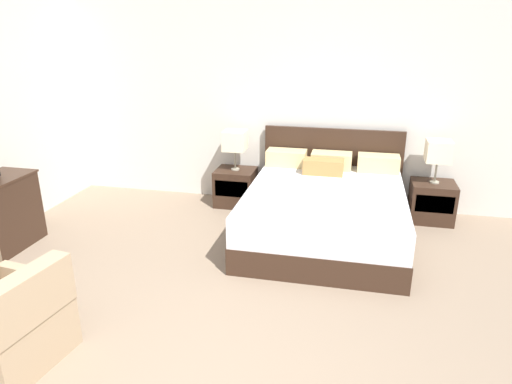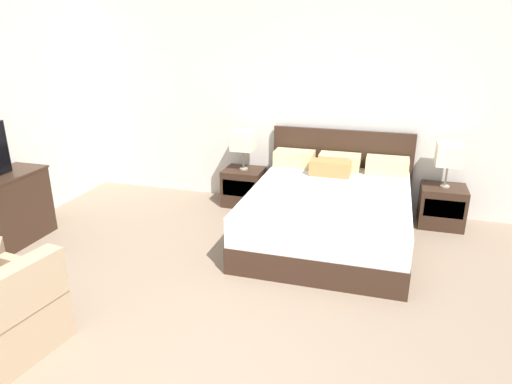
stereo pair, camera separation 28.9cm
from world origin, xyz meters
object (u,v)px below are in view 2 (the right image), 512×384
(nightstand_right, at_px, (442,206))
(table_lamp_left, at_px, (243,141))
(nightstand_left, at_px, (244,187))
(table_lamp_right, at_px, (449,155))
(bed, at_px, (329,212))
(armchair_companion, at_px, (5,317))

(nightstand_right, height_order, table_lamp_left, table_lamp_left)
(nightstand_left, distance_m, nightstand_right, 2.51)
(table_lamp_left, distance_m, table_lamp_right, 2.51)
(nightstand_right, relative_size, table_lamp_right, 0.98)
(bed, bearing_deg, nightstand_left, 149.01)
(nightstand_left, bearing_deg, armchair_companion, -102.42)
(table_lamp_left, xyz_separation_m, table_lamp_right, (2.51, 0.00, 0.00))
(nightstand_right, bearing_deg, table_lamp_left, 179.97)
(nightstand_right, distance_m, table_lamp_right, 0.64)
(table_lamp_left, bearing_deg, bed, -31.04)
(bed, height_order, armchair_companion, bed)
(nightstand_right, bearing_deg, bed, -149.04)
(nightstand_right, xyz_separation_m, table_lamp_right, (0.00, 0.00, 0.64))
(nightstand_right, height_order, armchair_companion, armchair_companion)
(table_lamp_right, height_order, armchair_companion, table_lamp_right)
(nightstand_right, distance_m, table_lamp_left, 2.59)
(bed, xyz_separation_m, table_lamp_right, (1.26, 0.76, 0.56))
(nightstand_left, relative_size, table_lamp_right, 0.98)
(bed, relative_size, armchair_companion, 2.72)
(table_lamp_right, bearing_deg, armchair_companion, -134.06)
(nightstand_right, bearing_deg, nightstand_left, 180.00)
(armchair_companion, bearing_deg, bed, 52.55)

